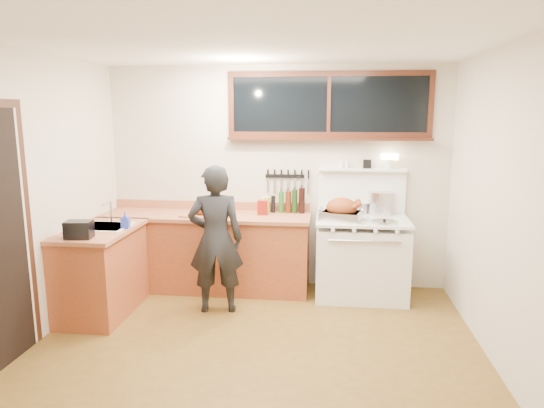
# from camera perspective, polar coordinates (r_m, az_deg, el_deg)

# --- Properties ---
(ground_plane) EXTENTS (4.00, 3.50, 0.02)m
(ground_plane) POSITION_cam_1_polar(r_m,az_deg,el_deg) (4.48, -1.97, -16.80)
(ground_plane) COLOR brown
(room_shell) EXTENTS (4.10, 3.60, 2.65)m
(room_shell) POSITION_cam_1_polar(r_m,az_deg,el_deg) (4.00, -2.12, 4.81)
(room_shell) COLOR beige
(room_shell) RESTS_ON ground
(counter_back) EXTENTS (2.44, 0.64, 1.00)m
(counter_back) POSITION_cam_1_polar(r_m,az_deg,el_deg) (5.79, -7.73, -5.49)
(counter_back) COLOR brown
(counter_back) RESTS_ON ground
(counter_left) EXTENTS (0.64, 1.09, 0.90)m
(counter_left) POSITION_cam_1_polar(r_m,az_deg,el_deg) (5.35, -19.41, -7.41)
(counter_left) COLOR brown
(counter_left) RESTS_ON ground
(sink_unit) EXTENTS (0.50, 0.45, 0.37)m
(sink_unit) POSITION_cam_1_polar(r_m,az_deg,el_deg) (5.30, -19.13, -3.11)
(sink_unit) COLOR white
(sink_unit) RESTS_ON counter_left
(vintage_stove) EXTENTS (1.02, 0.74, 1.60)m
(vintage_stove) POSITION_cam_1_polar(r_m,az_deg,el_deg) (5.59, 10.47, -6.03)
(vintage_stove) COLOR white
(vintage_stove) RESTS_ON ground
(back_window) EXTENTS (2.32, 0.13, 0.77)m
(back_window) POSITION_cam_1_polar(r_m,az_deg,el_deg) (5.65, 6.69, 10.68)
(back_window) COLOR black
(back_window) RESTS_ON room_shell
(knife_strip) EXTENTS (0.52, 0.03, 0.28)m
(knife_strip) POSITION_cam_1_polar(r_m,az_deg,el_deg) (5.73, 1.72, 3.18)
(knife_strip) COLOR black
(knife_strip) RESTS_ON room_shell
(man) EXTENTS (0.62, 0.47, 1.55)m
(man) POSITION_cam_1_polar(r_m,az_deg,el_deg) (5.04, -6.64, -4.14)
(man) COLOR black
(man) RESTS_ON ground
(soap_bottle) EXTENTS (0.08, 0.09, 0.17)m
(soap_bottle) POSITION_cam_1_polar(r_m,az_deg,el_deg) (5.14, -16.89, -1.84)
(soap_bottle) COLOR #233AB1
(soap_bottle) RESTS_ON counter_left
(toaster) EXTENTS (0.26, 0.20, 0.17)m
(toaster) POSITION_cam_1_polar(r_m,az_deg,el_deg) (4.88, -21.78, -2.82)
(toaster) COLOR black
(toaster) RESTS_ON counter_left
(cutting_board) EXTENTS (0.49, 0.41, 0.14)m
(cutting_board) POSITION_cam_1_polar(r_m,az_deg,el_deg) (5.56, -8.18, -0.87)
(cutting_board) COLOR #A66142
(cutting_board) RESTS_ON counter_back
(roast_turkey) EXTENTS (0.50, 0.43, 0.25)m
(roast_turkey) POSITION_cam_1_polar(r_m,az_deg,el_deg) (5.34, 8.23, -0.82)
(roast_turkey) COLOR silver
(roast_turkey) RESTS_ON vintage_stove
(stockpot) EXTENTS (0.29, 0.29, 0.27)m
(stockpot) POSITION_cam_1_polar(r_m,az_deg,el_deg) (5.72, 12.70, 0.12)
(stockpot) COLOR silver
(stockpot) RESTS_ON vintage_stove
(saucepan) EXTENTS (0.19, 0.30, 0.12)m
(saucepan) POSITION_cam_1_polar(r_m,az_deg,el_deg) (5.75, 10.46, -0.47)
(saucepan) COLOR silver
(saucepan) RESTS_ON vintage_stove
(pot_lid) EXTENTS (0.31, 0.31, 0.04)m
(pot_lid) POSITION_cam_1_polar(r_m,az_deg,el_deg) (5.31, 13.08, -2.06)
(pot_lid) COLOR silver
(pot_lid) RESTS_ON vintage_stove
(coffee_tin) EXTENTS (0.12, 0.09, 0.17)m
(coffee_tin) POSITION_cam_1_polar(r_m,az_deg,el_deg) (5.58, -1.13, -0.41)
(coffee_tin) COLOR maroon
(coffee_tin) RESTS_ON counter_back
(pitcher) EXTENTS (0.12, 0.12, 0.18)m
(pitcher) POSITION_cam_1_polar(r_m,az_deg,el_deg) (5.75, -0.69, -0.03)
(pitcher) COLOR white
(pitcher) RESTS_ON counter_back
(bottle_cluster) EXTENTS (0.48, 0.07, 0.30)m
(bottle_cluster) POSITION_cam_1_polar(r_m,az_deg,el_deg) (5.67, 1.92, 0.24)
(bottle_cluster) COLOR black
(bottle_cluster) RESTS_ON counter_back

